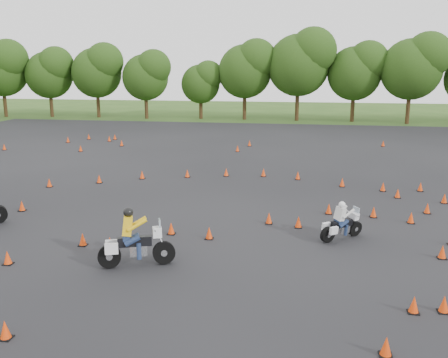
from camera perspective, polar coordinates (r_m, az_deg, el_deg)
ground at (r=19.97m, az=-1.84°, el=-5.92°), size 140.00×140.00×0.00m
asphalt_pad at (r=25.63m, az=0.71°, el=-1.61°), size 62.00×62.00×0.00m
treeline at (r=53.42m, az=8.62°, el=10.96°), size 87.32×32.63×11.02m
traffic_cones at (r=24.93m, az=1.08°, el=-1.50°), size 36.05×33.02×0.45m
rider_yellow at (r=16.50m, az=-10.00°, el=-6.67°), size 2.62×1.59×1.94m
rider_white at (r=19.31m, az=13.28°, el=-4.53°), size 1.91×1.75×1.53m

